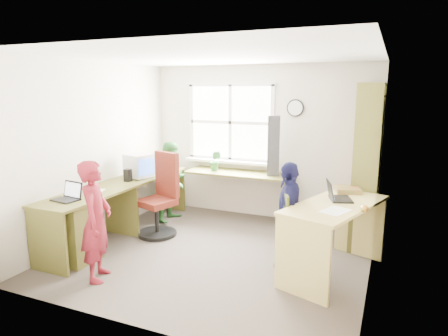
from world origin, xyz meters
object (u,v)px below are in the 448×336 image
(potted_plant, at_px, (215,161))
(person_red, at_px, (96,221))
(cd_tower, at_px, (274,146))
(bookshelf, at_px, (367,168))
(swivel_chair, at_px, (161,200))
(laptop_right, at_px, (336,195))
(person_green, at_px, (173,181))
(wooden_chair, at_px, (294,229))
(crt_monitor, at_px, (139,166))
(person_navy, at_px, (289,215))
(right_desk, at_px, (335,223))
(laptop_left, at_px, (69,196))
(l_desk, at_px, (115,213))

(potted_plant, bearing_deg, person_red, -96.11)
(cd_tower, bearing_deg, bookshelf, -25.58)
(bookshelf, relative_size, potted_plant, 6.53)
(swivel_chair, height_order, laptop_right, swivel_chair)
(bookshelf, distance_m, person_green, 2.86)
(swivel_chair, bearing_deg, person_green, 121.93)
(swivel_chair, relative_size, wooden_chair, 1.27)
(laptop_right, xyz_separation_m, cd_tower, (-1.10, 1.26, 0.34))
(crt_monitor, bearing_deg, potted_plant, 64.89)
(bookshelf, bearing_deg, laptop_right, -104.05)
(person_navy, bearing_deg, laptop_right, 96.99)
(swivel_chair, distance_m, person_navy, 1.94)
(swivel_chair, distance_m, cd_tower, 1.84)
(right_desk, height_order, potted_plant, potted_plant)
(laptop_left, relative_size, potted_plant, 1.03)
(wooden_chair, height_order, potted_plant, potted_plant)
(l_desk, xyz_separation_m, person_navy, (2.21, 0.29, 0.16))
(laptop_right, height_order, person_green, person_green)
(cd_tower, relative_size, person_red, 0.69)
(cd_tower, bearing_deg, laptop_right, -64.06)
(wooden_chair, distance_m, person_navy, 0.19)
(swivel_chair, xyz_separation_m, potted_plant, (0.37, 1.05, 0.41))
(laptop_right, bearing_deg, right_desk, 167.78)
(bookshelf, distance_m, person_red, 3.44)
(swivel_chair, distance_m, potted_plant, 1.19)
(bookshelf, bearing_deg, wooden_chair, -117.02)
(potted_plant, distance_m, person_green, 0.74)
(laptop_left, xyz_separation_m, person_green, (0.35, 1.80, -0.18))
(swivel_chair, xyz_separation_m, person_green, (-0.17, 0.62, 0.12))
(bookshelf, relative_size, laptop_left, 6.35)
(wooden_chair, height_order, laptop_left, laptop_left)
(l_desk, distance_m, potted_plant, 1.86)
(wooden_chair, relative_size, potted_plant, 2.83)
(l_desk, height_order, cd_tower, cd_tower)
(bookshelf, bearing_deg, laptop_left, -147.56)
(laptop_right, bearing_deg, wooden_chair, 105.66)
(right_desk, xyz_separation_m, wooden_chair, (-0.42, -0.11, -0.09))
(right_desk, relative_size, wooden_chair, 1.69)
(wooden_chair, distance_m, person_red, 2.16)
(bookshelf, xyz_separation_m, laptop_left, (-3.17, -2.02, -0.20))
(wooden_chair, xyz_separation_m, potted_plant, (-1.64, 1.48, 0.42))
(laptop_left, relative_size, person_red, 0.25)
(bookshelf, height_order, laptop_right, bookshelf)
(swivel_chair, bearing_deg, potted_plant, 87.54)
(l_desk, height_order, right_desk, right_desk)
(wooden_chair, relative_size, crt_monitor, 2.12)
(bookshelf, bearing_deg, crt_monitor, -167.52)
(laptop_right, bearing_deg, potted_plant, 40.94)
(l_desk, relative_size, person_navy, 2.39)
(crt_monitor, xyz_separation_m, person_red, (0.56, -1.59, -0.27))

